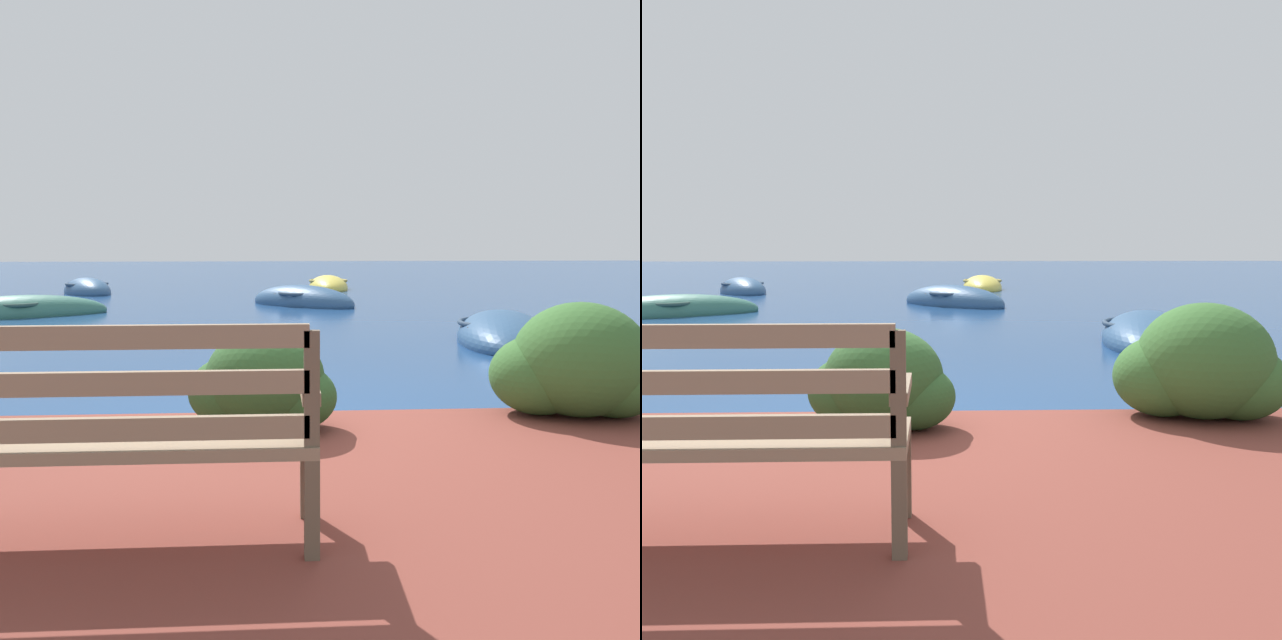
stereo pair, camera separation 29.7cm
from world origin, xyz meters
TOP-DOWN VIEW (x-y plane):
  - ground_plane at (0.00, 0.00)m, footprint 80.00×80.00m
  - park_bench at (-0.43, -2.22)m, footprint 1.56×0.48m
  - hedge_clump_left at (0.09, -0.44)m, footprint 0.98×0.70m
  - hedge_clump_centre at (2.29, -0.25)m, footprint 1.18×0.85m
  - rowboat_nearest at (3.45, 4.89)m, footprint 1.98×3.24m
  - rowboat_mid at (-4.62, 8.59)m, footprint 3.37×2.34m
  - rowboat_far at (0.80, 10.49)m, footprint 2.72×2.60m
  - rowboat_outer at (-4.76, 14.12)m, footprint 2.02×2.45m
  - rowboat_distant at (1.73, 15.29)m, footprint 1.12×2.47m
  - mooring_buoy at (3.22, 2.74)m, footprint 0.61×0.61m

SIDE VIEW (x-z plane):
  - ground_plane at x=0.00m, z-range 0.00..0.00m
  - rowboat_mid at x=-4.62m, z-range -0.29..0.40m
  - rowboat_distant at x=1.73m, z-range -0.29..0.41m
  - rowboat_nearest at x=3.45m, z-range -0.30..0.43m
  - rowboat_outer at x=-4.76m, z-range -0.30..0.43m
  - rowboat_far at x=0.80m, z-range -0.32..0.45m
  - mooring_buoy at x=3.22m, z-range -0.18..0.38m
  - hedge_clump_left at x=0.09m, z-range 0.18..0.84m
  - hedge_clump_centre at x=2.29m, z-range 0.17..0.97m
  - park_bench at x=-0.43m, z-range 0.24..1.17m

